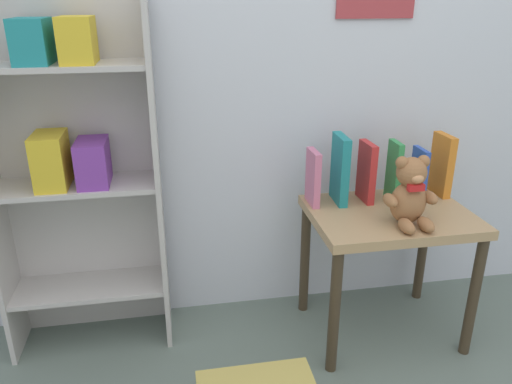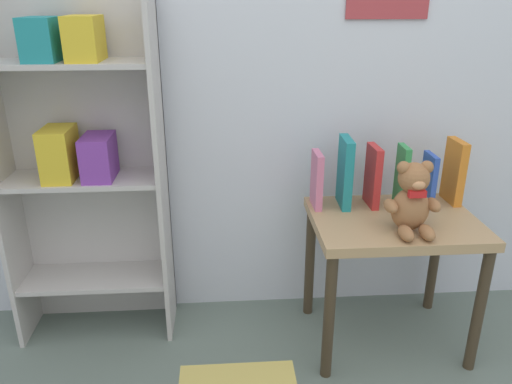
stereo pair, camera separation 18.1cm
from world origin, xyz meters
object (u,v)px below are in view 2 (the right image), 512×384
teddy_bear (412,200)px  book_standing_orange (454,171)px  book_standing_red (373,176)px  book_standing_green (402,176)px  book_standing_pink (317,180)px  book_standing_teal (345,172)px  bookshelf_side (83,158)px  display_table (392,238)px  book_standing_blue (429,180)px

teddy_bear → book_standing_orange: 0.36m
book_standing_red → book_standing_green: bearing=-7.7°
book_standing_pink → book_standing_teal: book_standing_teal is taller
bookshelf_side → display_table: (1.15, -0.19, -0.28)m
teddy_bear → book_standing_pink: size_ratio=1.16×
teddy_bear → book_standing_red: 0.25m
book_standing_red → book_standing_teal: bearing=176.3°
book_standing_pink → book_standing_orange: bearing=0.5°
teddy_bear → book_standing_orange: bearing=43.8°
book_standing_red → display_table: bearing=-68.6°
book_standing_red → book_standing_pink: bearing=178.7°
book_standing_red → book_standing_blue: 0.22m
book_standing_red → book_standing_orange: bearing=0.6°
bookshelf_side → book_standing_red: (1.09, -0.06, -0.08)m
bookshelf_side → book_standing_green: 1.20m
book_standing_green → book_standing_blue: book_standing_green is taller
display_table → book_standing_pink: size_ratio=2.79×
book_standing_pink → book_standing_orange: 0.54m
book_standing_pink → book_standing_red: bearing=-0.7°
bookshelf_side → book_standing_orange: bookshelf_side is taller
display_table → book_standing_pink: (-0.27, 0.13, 0.19)m
bookshelf_side → book_standing_green: (1.20, -0.07, -0.08)m
book_standing_pink → book_standing_teal: (0.11, 0.00, 0.03)m
teddy_bear → book_standing_pink: (-0.28, 0.24, -0.01)m
book_standing_green → book_standing_orange: bearing=7.3°
bookshelf_side → book_standing_pink: (0.88, -0.06, -0.09)m
book_standing_blue → book_standing_pink: bearing=178.6°
teddy_bear → book_standing_green: 0.23m
book_standing_red → book_standing_green: 0.11m
teddy_bear → book_standing_orange: size_ratio=1.01×
display_table → book_standing_green: book_standing_green is taller
book_standing_blue → book_standing_orange: 0.11m
book_standing_orange → bookshelf_side: bearing=176.8°
display_table → book_standing_blue: (0.16, 0.12, 0.19)m
book_standing_green → book_standing_orange: size_ratio=0.95×
bookshelf_side → book_standing_green: size_ratio=5.54×
book_standing_pink → bookshelf_side: bearing=175.5°
bookshelf_side → book_standing_blue: size_ratio=6.45×
book_standing_pink → book_standing_orange: size_ratio=0.86×
book_standing_teal → book_standing_orange: size_ratio=1.07×
book_standing_teal → book_standing_orange: 0.43m
book_standing_green → book_standing_blue: (0.11, -0.00, -0.02)m
display_table → book_standing_red: (-0.05, 0.13, 0.20)m
bookshelf_side → book_standing_green: bearing=-3.4°
teddy_bear → book_standing_red: (-0.07, 0.24, 0.00)m
bookshelf_side → book_standing_red: bookshelf_side is taller
book_standing_teal → book_standing_blue: 0.33m
teddy_bear → book_standing_blue: (0.15, 0.22, -0.01)m
book_standing_green → book_standing_teal: bearing=176.9°
bookshelf_side → book_standing_red: 1.10m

